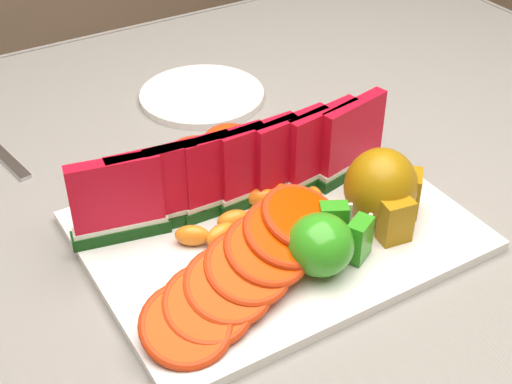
{
  "coord_description": "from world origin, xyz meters",
  "views": [
    {
      "loc": [
        -0.27,
        -0.6,
        1.26
      ],
      "look_at": [
        0.05,
        -0.07,
        0.81
      ],
      "focal_mm": 50.0,
      "sensor_mm": 36.0,
      "label": 1
    }
  ],
  "objects_px": {
    "pear_cluster": "(383,190)",
    "side_plate": "(202,95)",
    "platter": "(275,231)",
    "apple_cluster": "(325,242)"
  },
  "relations": [
    {
      "from": "apple_cluster",
      "to": "side_plate",
      "type": "relative_size",
      "value": 0.46
    },
    {
      "from": "platter",
      "to": "side_plate",
      "type": "relative_size",
      "value": 1.86
    },
    {
      "from": "apple_cluster",
      "to": "pear_cluster",
      "type": "distance_m",
      "value": 0.11
    },
    {
      "from": "pear_cluster",
      "to": "side_plate",
      "type": "bearing_deg",
      "value": 95.38
    },
    {
      "from": "platter",
      "to": "apple_cluster",
      "type": "distance_m",
      "value": 0.09
    },
    {
      "from": "platter",
      "to": "apple_cluster",
      "type": "relative_size",
      "value": 4.03
    },
    {
      "from": "platter",
      "to": "side_plate",
      "type": "distance_m",
      "value": 0.32
    },
    {
      "from": "pear_cluster",
      "to": "side_plate",
      "type": "height_order",
      "value": "pear_cluster"
    },
    {
      "from": "apple_cluster",
      "to": "pear_cluster",
      "type": "height_order",
      "value": "pear_cluster"
    },
    {
      "from": "pear_cluster",
      "to": "side_plate",
      "type": "xyz_separation_m",
      "value": [
        -0.03,
        0.36,
        -0.05
      ]
    }
  ]
}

